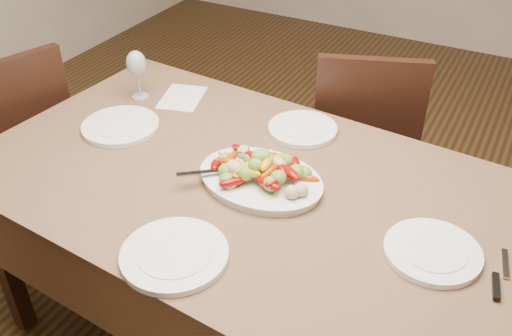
{
  "coord_description": "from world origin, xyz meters",
  "views": [
    {
      "loc": [
        0.65,
        -1.5,
        1.81
      ],
      "look_at": [
        -0.02,
        -0.25,
        0.82
      ],
      "focal_mm": 40.0,
      "sensor_mm": 36.0,
      "label": 1
    }
  ],
  "objects_px": {
    "chair_left": "(12,149)",
    "plate_near": "(174,255)",
    "chair_far": "(362,141)",
    "plate_right": "(432,252)",
    "plate_far": "(303,129)",
    "serving_platter": "(261,181)",
    "plate_left": "(121,126)",
    "dining_table": "(256,272)",
    "wine_glass": "(137,73)"
  },
  "relations": [
    {
      "from": "chair_far",
      "to": "wine_glass",
      "type": "bearing_deg",
      "value": 15.86
    },
    {
      "from": "wine_glass",
      "to": "chair_left",
      "type": "bearing_deg",
      "value": -157.77
    },
    {
      "from": "plate_right",
      "to": "plate_far",
      "type": "distance_m",
      "value": 0.69
    },
    {
      "from": "dining_table",
      "to": "plate_far",
      "type": "distance_m",
      "value": 0.53
    },
    {
      "from": "plate_right",
      "to": "wine_glass",
      "type": "bearing_deg",
      "value": 164.26
    },
    {
      "from": "dining_table",
      "to": "chair_left",
      "type": "distance_m",
      "value": 1.23
    },
    {
      "from": "chair_far",
      "to": "plate_far",
      "type": "relative_size",
      "value": 3.88
    },
    {
      "from": "chair_left",
      "to": "plate_far",
      "type": "bearing_deg",
      "value": 120.36
    },
    {
      "from": "serving_platter",
      "to": "dining_table",
      "type": "bearing_deg",
      "value": -144.95
    },
    {
      "from": "dining_table",
      "to": "chair_left",
      "type": "height_order",
      "value": "chair_left"
    },
    {
      "from": "chair_far",
      "to": "plate_far",
      "type": "bearing_deg",
      "value": 60.07
    },
    {
      "from": "chair_far",
      "to": "wine_glass",
      "type": "relative_size",
      "value": 4.64
    },
    {
      "from": "chair_far",
      "to": "plate_left",
      "type": "height_order",
      "value": "chair_far"
    },
    {
      "from": "plate_far",
      "to": "plate_near",
      "type": "xyz_separation_m",
      "value": [
        -0.03,
        -0.74,
        0.0
      ]
    },
    {
      "from": "chair_far",
      "to": "serving_platter",
      "type": "relative_size",
      "value": 2.42
    },
    {
      "from": "serving_platter",
      "to": "plate_right",
      "type": "distance_m",
      "value": 0.55
    },
    {
      "from": "serving_platter",
      "to": "plate_right",
      "type": "bearing_deg",
      "value": -6.57
    },
    {
      "from": "chair_far",
      "to": "chair_left",
      "type": "height_order",
      "value": "same"
    },
    {
      "from": "dining_table",
      "to": "chair_far",
      "type": "bearing_deg",
      "value": 84.54
    },
    {
      "from": "serving_platter",
      "to": "wine_glass",
      "type": "bearing_deg",
      "value": 157.43
    },
    {
      "from": "wine_glass",
      "to": "serving_platter",
      "type": "bearing_deg",
      "value": -22.57
    },
    {
      "from": "serving_platter",
      "to": "plate_left",
      "type": "relative_size",
      "value": 1.43
    },
    {
      "from": "chair_left",
      "to": "plate_right",
      "type": "bearing_deg",
      "value": 103.11
    },
    {
      "from": "chair_left",
      "to": "plate_far",
      "type": "height_order",
      "value": "chair_left"
    },
    {
      "from": "plate_right",
      "to": "plate_far",
      "type": "bearing_deg",
      "value": 143.8
    },
    {
      "from": "chair_far",
      "to": "plate_left",
      "type": "relative_size",
      "value": 3.47
    },
    {
      "from": "chair_left",
      "to": "wine_glass",
      "type": "xyz_separation_m",
      "value": [
        0.55,
        0.23,
        0.39
      ]
    },
    {
      "from": "plate_left",
      "to": "plate_near",
      "type": "height_order",
      "value": "same"
    },
    {
      "from": "plate_far",
      "to": "wine_glass",
      "type": "bearing_deg",
      "value": -174.44
    },
    {
      "from": "plate_right",
      "to": "plate_left",
      "type": "bearing_deg",
      "value": 173.87
    },
    {
      "from": "plate_right",
      "to": "wine_glass",
      "type": "xyz_separation_m",
      "value": [
        -1.23,
        0.35,
        0.09
      ]
    },
    {
      "from": "plate_left",
      "to": "wine_glass",
      "type": "relative_size",
      "value": 1.34
    },
    {
      "from": "chair_left",
      "to": "plate_left",
      "type": "xyz_separation_m",
      "value": [
        0.64,
        0.0,
        0.29
      ]
    },
    {
      "from": "dining_table",
      "to": "chair_left",
      "type": "bearing_deg",
      "value": 176.99
    },
    {
      "from": "chair_left",
      "to": "plate_right",
      "type": "distance_m",
      "value": 1.81
    },
    {
      "from": "plate_far",
      "to": "plate_left",
      "type": "bearing_deg",
      "value": -153.7
    },
    {
      "from": "chair_left",
      "to": "plate_left",
      "type": "distance_m",
      "value": 0.7
    },
    {
      "from": "chair_left",
      "to": "plate_near",
      "type": "xyz_separation_m",
      "value": [
        1.19,
        -0.45,
        0.29
      ]
    },
    {
      "from": "wine_glass",
      "to": "plate_left",
      "type": "bearing_deg",
      "value": -69.45
    },
    {
      "from": "plate_near",
      "to": "chair_left",
      "type": "bearing_deg",
      "value": 159.26
    },
    {
      "from": "plate_near",
      "to": "plate_far",
      "type": "bearing_deg",
      "value": 87.37
    },
    {
      "from": "serving_platter",
      "to": "plate_far",
      "type": "height_order",
      "value": "serving_platter"
    },
    {
      "from": "dining_table",
      "to": "chair_left",
      "type": "relative_size",
      "value": 1.94
    },
    {
      "from": "chair_far",
      "to": "plate_right",
      "type": "distance_m",
      "value": 1.05
    },
    {
      "from": "dining_table",
      "to": "serving_platter",
      "type": "bearing_deg",
      "value": 35.05
    },
    {
      "from": "chair_left",
      "to": "plate_left",
      "type": "height_order",
      "value": "chair_left"
    },
    {
      "from": "plate_left",
      "to": "chair_left",
      "type": "bearing_deg",
      "value": -179.66
    },
    {
      "from": "plate_near",
      "to": "serving_platter",
      "type": "bearing_deg",
      "value": 82.94
    },
    {
      "from": "plate_near",
      "to": "plate_left",
      "type": "bearing_deg",
      "value": 140.43
    },
    {
      "from": "dining_table",
      "to": "serving_platter",
      "type": "distance_m",
      "value": 0.39
    }
  ]
}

